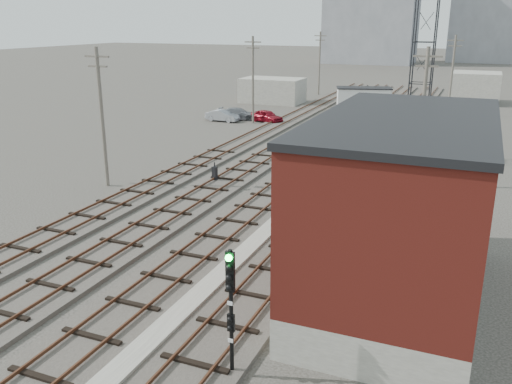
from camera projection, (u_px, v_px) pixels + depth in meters
The scene contains 23 objects.
ground at pixel (393, 110), 66.80m from camera, with size 320.00×320.00×0.00m, color #282621.
track_right at pixel (384, 145), 47.37m from camera, with size 3.20×90.00×0.39m.
track_mid_right at pixel (339, 141), 48.83m from camera, with size 3.20×90.00×0.39m.
track_mid_left at pixel (297, 138), 50.29m from camera, with size 3.20×90.00×0.39m.
track_left at pixel (258, 135), 51.75m from camera, with size 3.20×90.00×0.39m.
platform_curb at pixel (252, 247), 26.09m from camera, with size 0.90×28.00×0.26m, color gray.
brick_building at pixel (400, 210), 20.71m from camera, with size 6.54×12.20×7.22m.
lattice_tower at pixel (422, 63), 40.51m from camera, with size 1.60×1.60×15.00m.
utility_pole_left_a at pixel (102, 114), 34.70m from camera, with size 1.80×0.24×9.00m.
utility_pole_left_b at pixel (253, 78), 56.70m from camera, with size 1.80×0.24×9.00m.
utility_pole_left_c at pixel (320, 62), 78.71m from camera, with size 1.80×0.24×9.00m.
utility_pole_right_a at pixel (422, 114), 34.81m from camera, with size 1.80×0.24×9.00m.
utility_pole_right_b at pixel (452, 73), 61.21m from camera, with size 1.80×0.24×9.00m.
apartment_left at pixel (372, 1), 134.84m from camera, with size 22.00×14.00×30.00m, color gray.
apartment_right at pixel (484, 10), 139.16m from camera, with size 16.00×12.00×26.00m, color gray.
shed_left at pixel (272, 90), 72.15m from camera, with size 8.00×5.00×3.20m, color gray.
shed_right at pixel (475, 88), 71.71m from camera, with size 6.00×6.00×4.00m, color gray.
signal_mast at pixel (231, 303), 16.09m from camera, with size 0.40×0.42×4.24m.
switch_stand at pixel (215, 174), 36.67m from camera, with size 0.33×0.33×1.32m.
site_trailer at pixel (363, 99), 66.15m from camera, with size 7.08×4.65×2.75m.
car_red at pixel (267, 116), 58.40m from camera, with size 1.57×3.90×1.33m, color maroon.
car_silver at pixel (222, 116), 58.92m from camera, with size 1.30×3.73×1.23m, color #929499.
car_grey at pixel (238, 114), 60.02m from camera, with size 1.79×4.40×1.28m, color slate.
Camera 1 is at (9.89, -8.15, 10.56)m, focal length 38.00 mm.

